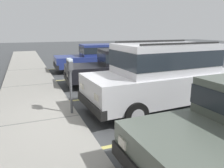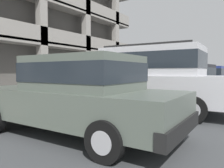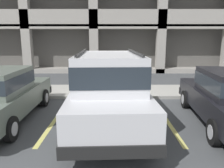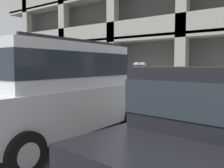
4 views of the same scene
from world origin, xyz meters
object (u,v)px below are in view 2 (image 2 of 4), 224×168
Objects in this scene: silver_suv at (151,77)px; red_sedan at (76,93)px; blue_coupe at (201,79)px; parking_meter_near at (88,71)px; dark_hatchback at (182,81)px.

silver_suv is 1.08× the size of red_sedan.
silver_suv is 3.12m from red_sedan.
parking_meter_near is at bearing 159.75° from blue_coupe.
red_sedan is 2.96× the size of parking_meter_near.
parking_meter_near reaches higher than dark_hatchback.
silver_suv is 3.34m from dark_hatchback.
silver_suv is 3.19× the size of parking_meter_near.
red_sedan is at bearing -177.03° from dark_hatchback.
dark_hatchback is 3.03× the size of parking_meter_near.
dark_hatchback is at bearing -177.80° from blue_coupe.
parking_meter_near is (-3.03, 2.77, 0.43)m from dark_hatchback.
red_sedan is 0.98× the size of dark_hatchback.
parking_meter_near is (-6.60, 2.80, 0.43)m from blue_coupe.
red_sedan and blue_coupe have the same top height.
silver_suv reaches higher than parking_meter_near.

